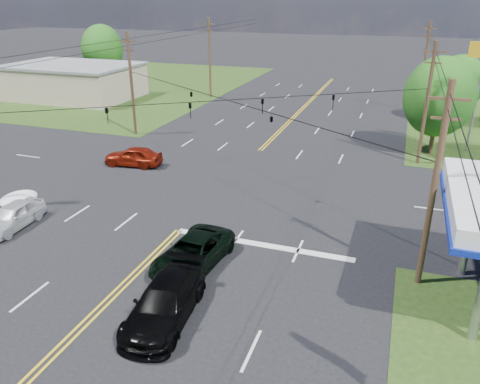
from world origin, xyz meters
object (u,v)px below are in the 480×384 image
at_px(pole_nw, 131,83).
at_px(tree_far_l, 102,49).
at_px(pole_ne, 427,103).
at_px(pickup_dkgreen, 193,253).
at_px(pole_right_far, 424,67).
at_px(suv_black, 165,302).
at_px(pole_left_far, 210,57).
at_px(pickup_white, 13,216).
at_px(tree_right_a, 439,97).
at_px(retail_nw, 73,82).
at_px(pole_se, 434,186).
at_px(tree_right_b, 459,83).

bearing_deg(pole_nw, tree_far_l, 129.56).
xyz_separation_m(pole_ne, pickup_dkgreen, (-10.63, -20.17, -4.16)).
xyz_separation_m(pole_right_far, suv_black, (-10.00, -43.31, -4.36)).
height_order(pole_nw, pickup_dkgreen, pole_nw).
xyz_separation_m(pole_left_far, pickup_white, (3.71, -38.73, -4.44)).
bearing_deg(tree_right_a, pole_ne, -108.43).
height_order(tree_far_l, suv_black, tree_far_l).
xyz_separation_m(pole_ne, pickup_white, (-22.29, -19.73, -4.19)).
distance_m(retail_nw, pole_nw, 21.60).
bearing_deg(tree_right_a, pole_right_far, 93.58).
distance_m(pole_ne, pickup_dkgreen, 23.18).
bearing_deg(suv_black, pole_se, 26.76).
bearing_deg(pole_nw, pickup_dkgreen, -52.70).
height_order(pole_nw, pole_right_far, pole_right_far).
bearing_deg(pole_left_far, pole_nw, -90.00).
xyz_separation_m(pole_ne, pole_right_far, (0.00, 19.00, 0.25)).
height_order(tree_right_b, suv_black, tree_right_b).
xyz_separation_m(pole_nw, pole_ne, (26.00, 0.00, 0.00)).
bearing_deg(pole_se, retail_nw, 144.21).
bearing_deg(tree_right_a, pole_se, -92.73).
bearing_deg(tree_right_a, pickup_dkgreen, -116.65).
bearing_deg(pole_right_far, tree_right_a, -86.42).
relative_size(tree_far_l, pickup_white, 2.05).
height_order(pole_se, suv_black, pole_se).
height_order(retail_nw, pole_left_far, pole_left_far).
height_order(pole_se, pole_right_far, pole_right_far).
height_order(pole_left_far, suv_black, pole_left_far).
xyz_separation_m(pole_ne, tree_right_b, (3.50, 15.00, -0.70)).
height_order(tree_right_a, pickup_white, tree_right_a).
distance_m(pole_ne, pole_right_far, 19.00).
distance_m(tree_right_a, tree_right_b, 12.27).
xyz_separation_m(pole_nw, pole_left_far, (0.00, 19.00, 0.25)).
xyz_separation_m(pole_se, pickup_white, (-22.29, -1.73, -4.19)).
height_order(pole_left_far, tree_right_a, pole_left_far).
bearing_deg(tree_right_a, pole_left_far, 149.35).
distance_m(pickup_dkgreen, suv_black, 4.18).
height_order(pole_se, tree_right_b, pole_se).
distance_m(pole_nw, pole_right_far, 32.20).
distance_m(pole_right_far, suv_black, 44.66).
relative_size(pole_right_far, tree_right_b, 1.41).
distance_m(pole_left_far, tree_far_l, 19.42).
bearing_deg(pole_left_far, suv_black, -69.72).
distance_m(retail_nw, pole_right_far, 43.53).
xyz_separation_m(retail_nw, pole_left_far, (17.00, 6.00, 3.17)).
bearing_deg(pickup_white, pole_se, 1.40).
relative_size(pole_left_far, pole_right_far, 1.00).
xyz_separation_m(pole_left_far, tree_far_l, (-19.00, 4.00, 0.03)).
relative_size(pole_ne, tree_far_l, 1.09).
bearing_deg(pole_ne, tree_right_b, 76.87).
distance_m(pole_left_far, tree_right_a, 31.39).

